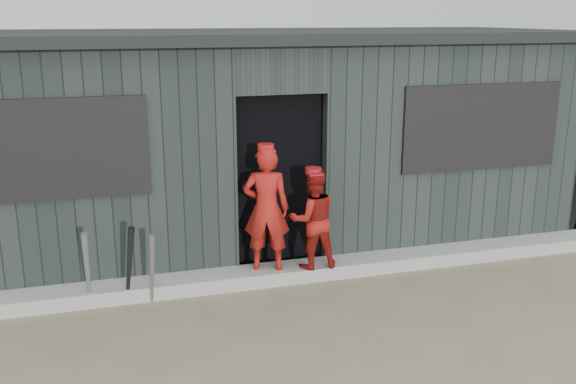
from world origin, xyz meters
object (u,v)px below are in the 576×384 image
object	(u,v)px
dugout	(251,137)
bat_right	(129,265)
player_grey_back	(320,206)
bat_left	(87,270)
player_red_right	(313,219)
bat_mid	(152,269)
player_red_left	(266,209)

from	to	relation	value
dugout	bat_right	bearing A→B (deg)	-131.81
player_grey_back	bat_left	bearing A→B (deg)	6.05
bat_left	player_red_right	xyz separation A→B (m)	(2.34, 0.09, 0.28)
bat_left	bat_mid	bearing A→B (deg)	-6.53
player_grey_back	player_red_left	bearing A→B (deg)	25.42
bat_left	bat_right	world-z (taller)	bat_right
bat_left	player_grey_back	xyz separation A→B (m)	(2.63, 0.72, 0.23)
bat_left	player_grey_back	world-z (taller)	player_grey_back
player_grey_back	dugout	world-z (taller)	dugout
player_red_left	player_red_right	size ratio (longest dim) A/B	1.24
dugout	player_red_left	bearing A→B (deg)	-97.82
bat_right	player_red_left	world-z (taller)	player_red_left
bat_left	player_red_left	xyz separation A→B (m)	(1.85, 0.17, 0.41)
bat_left	player_red_right	world-z (taller)	player_red_right
player_red_left	player_red_right	world-z (taller)	player_red_left
bat_mid	player_red_right	bearing A→B (deg)	5.15
bat_mid	player_red_left	size ratio (longest dim) A/B	0.56
player_grey_back	bat_mid	bearing A→B (deg)	12.06
bat_right	dugout	xyz separation A→B (m)	(1.68, 1.88, 0.86)
bat_mid	dugout	distance (m)	2.58
bat_right	dugout	distance (m)	2.66
bat_mid	player_red_left	distance (m)	1.34
bat_left	bat_right	size ratio (longest dim) A/B	0.97
bat_mid	player_red_left	world-z (taller)	player_red_left
player_red_left	player_grey_back	distance (m)	0.97
player_red_left	player_grey_back	bearing A→B (deg)	-128.76
player_red_left	dugout	xyz separation A→B (m)	(0.23, 1.67, 0.46)
bat_mid	bat_right	bearing A→B (deg)	169.75
player_red_right	bat_mid	bearing A→B (deg)	7.00
player_grey_back	dugout	distance (m)	1.42
bat_left	player_red_right	bearing A→B (deg)	2.11
bat_right	player_red_left	bearing A→B (deg)	8.08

